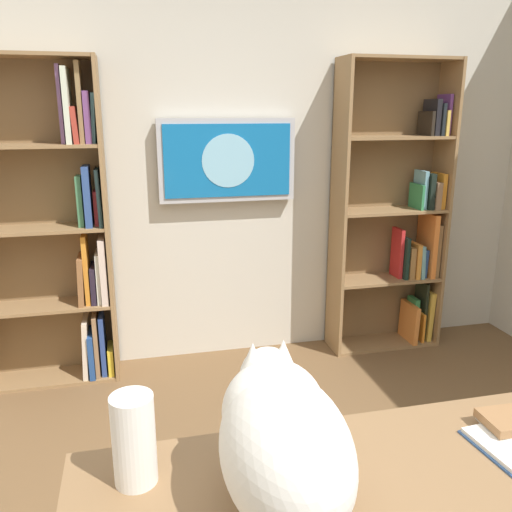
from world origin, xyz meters
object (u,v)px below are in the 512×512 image
wall_mounted_tv (227,160)px  cat (281,437)px  bookshelf_right (58,234)px  paper_towel_roll (134,440)px  bookshelf_left (400,220)px

wall_mounted_tv → cat: (0.32, 2.40, -0.42)m
bookshelf_right → paper_towel_roll: bearing=101.0°
paper_towel_roll → cat: bearing=154.3°
wall_mounted_tv → paper_towel_roll: size_ratio=3.68×
wall_mounted_tv → paper_towel_roll: wall_mounted_tv is taller
bookshelf_right → wall_mounted_tv: bookshelf_right is taller
paper_towel_roll → bookshelf_right: bearing=-79.0°
bookshelf_left → paper_towel_roll: 2.86m
bookshelf_left → bookshelf_right: (2.30, 0.00, 0.02)m
bookshelf_left → paper_towel_roll: bearing=48.9°
wall_mounted_tv → paper_towel_roll: (0.66, 2.23, -0.48)m
bookshelf_right → bookshelf_left: bearing=-180.0°
bookshelf_right → paper_towel_roll: bookshelf_right is taller
wall_mounted_tv → cat: bearing=82.5°
bookshelf_left → paper_towel_roll: size_ratio=8.27×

